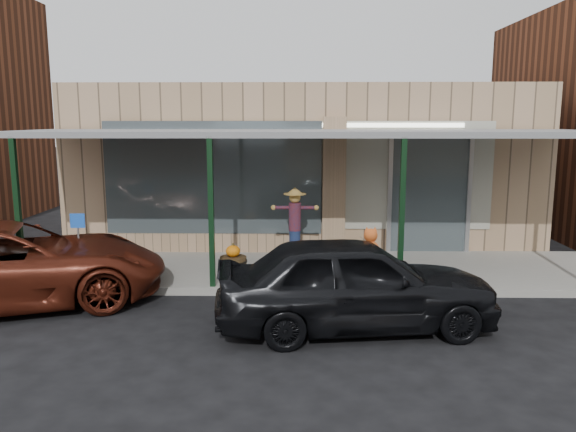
{
  "coord_description": "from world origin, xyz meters",
  "views": [
    {
      "loc": [
        -0.14,
        -8.29,
        3.34
      ],
      "look_at": [
        -0.35,
        2.6,
        1.46
      ],
      "focal_mm": 35.0,
      "sensor_mm": 36.0,
      "label": 1
    }
  ],
  "objects_px": {
    "handicap_sign": "(79,238)",
    "car_maroon": "(10,264)",
    "barrel_pumpkin": "(233,263)",
    "parked_sedan": "(355,283)",
    "barrel_scarecrow": "(295,239)"
  },
  "relations": [
    {
      "from": "handicap_sign",
      "to": "car_maroon",
      "type": "relative_size",
      "value": 0.25
    },
    {
      "from": "barrel_pumpkin",
      "to": "handicap_sign",
      "type": "bearing_deg",
      "value": -168.58
    },
    {
      "from": "barrel_pumpkin",
      "to": "parked_sedan",
      "type": "height_order",
      "value": "parked_sedan"
    },
    {
      "from": "barrel_pumpkin",
      "to": "parked_sedan",
      "type": "distance_m",
      "value": 3.49
    },
    {
      "from": "barrel_pumpkin",
      "to": "handicap_sign",
      "type": "relative_size",
      "value": 0.53
    },
    {
      "from": "car_maroon",
      "to": "barrel_pumpkin",
      "type": "bearing_deg",
      "value": -87.96
    },
    {
      "from": "barrel_scarecrow",
      "to": "parked_sedan",
      "type": "height_order",
      "value": "barrel_scarecrow"
    },
    {
      "from": "barrel_scarecrow",
      "to": "parked_sedan",
      "type": "bearing_deg",
      "value": -77.96
    },
    {
      "from": "barrel_scarecrow",
      "to": "car_maroon",
      "type": "distance_m",
      "value": 5.64
    },
    {
      "from": "handicap_sign",
      "to": "car_maroon",
      "type": "height_order",
      "value": "handicap_sign"
    },
    {
      "from": "handicap_sign",
      "to": "parked_sedan",
      "type": "height_order",
      "value": "handicap_sign"
    },
    {
      "from": "barrel_scarecrow",
      "to": "handicap_sign",
      "type": "relative_size",
      "value": 1.26
    },
    {
      "from": "car_maroon",
      "to": "handicap_sign",
      "type": "bearing_deg",
      "value": -62.09
    },
    {
      "from": "barrel_scarecrow",
      "to": "parked_sedan",
      "type": "xyz_separation_m",
      "value": [
        0.99,
        -3.41,
        0.03
      ]
    },
    {
      "from": "barrel_pumpkin",
      "to": "car_maroon",
      "type": "height_order",
      "value": "car_maroon"
    }
  ]
}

